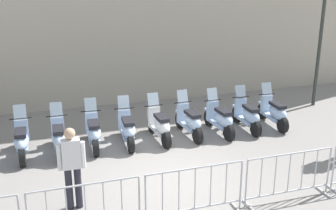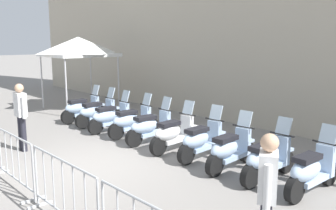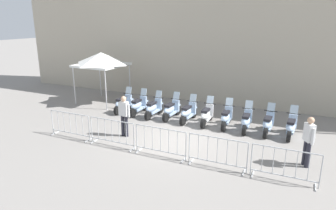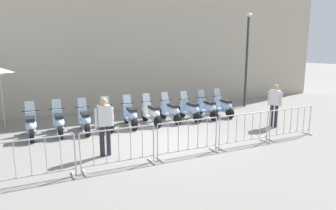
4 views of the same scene
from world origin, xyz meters
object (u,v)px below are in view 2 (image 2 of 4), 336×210
(motorcycle_7, at_px, (230,150))
(motorcycle_1, at_px, (97,113))
(motorcycle_0, at_px, (82,109))
(barrier_segment_3, at_px, (63,193))
(motorcycle_5, at_px, (173,134))
(canopy_tent, at_px, (78,47))
(officer_near_row_end, at_px, (21,113))
(motorcycle_4, at_px, (150,127))
(barrier_segment_2, at_px, (12,160))
(motorcycle_6, at_px, (201,141))
(motorcycle_9, at_px, (311,171))
(motorcycle_2, at_px, (111,117))
(motorcycle_8, at_px, (267,159))
(officer_mid_plaza, at_px, (267,193))
(motorcycle_3, at_px, (132,121))

(motorcycle_7, bearing_deg, motorcycle_1, -178.48)
(motorcycle_0, relative_size, barrier_segment_3, 0.86)
(motorcycle_5, relative_size, canopy_tent, 0.59)
(motorcycle_0, bearing_deg, motorcycle_1, 3.93)
(barrier_segment_3, bearing_deg, officer_near_row_end, 168.59)
(motorcycle_0, distance_m, motorcycle_1, 0.91)
(motorcycle_4, relative_size, barrier_segment_2, 0.86)
(officer_near_row_end, bearing_deg, barrier_segment_2, -23.19)
(barrier_segment_3, distance_m, officer_near_row_end, 4.42)
(motorcycle_6, relative_size, barrier_segment_3, 0.86)
(motorcycle_5, height_order, motorcycle_9, same)
(motorcycle_1, relative_size, motorcycle_9, 1.00)
(motorcycle_6, xyz_separation_m, motorcycle_9, (2.73, 0.08, 0.00))
(motorcycle_0, relative_size, motorcycle_2, 1.00)
(motorcycle_2, xyz_separation_m, barrier_segment_3, (4.52, -3.62, 0.07))
(motorcycle_8, relative_size, canopy_tent, 0.59)
(motorcycle_1, bearing_deg, officer_near_row_end, -68.11)
(motorcycle_0, relative_size, officer_near_row_end, 1.00)
(motorcycle_4, xyz_separation_m, motorcycle_7, (2.75, 0.06, 0.00))
(canopy_tent, bearing_deg, motorcycle_4, -8.92)
(officer_near_row_end, bearing_deg, officer_mid_plaza, 4.85)
(motorcycle_2, bearing_deg, motorcycle_9, 2.83)
(motorcycle_3, height_order, motorcycle_9, same)
(motorcycle_0, distance_m, officer_mid_plaza, 9.21)
(motorcycle_2, distance_m, motorcycle_7, 4.57)
(motorcycle_3, bearing_deg, motorcycle_8, 1.24)
(motorcycle_1, distance_m, officer_near_row_end, 3.06)
(officer_mid_plaza, distance_m, canopy_tent, 11.67)
(motorcycle_2, distance_m, motorcycle_3, 0.92)
(motorcycle_7, bearing_deg, motorcycle_3, -179.45)
(motorcycle_2, relative_size, motorcycle_5, 1.00)
(motorcycle_5, relative_size, barrier_segment_3, 0.86)
(motorcycle_1, height_order, officer_mid_plaza, officer_mid_plaza)
(motorcycle_1, distance_m, motorcycle_6, 4.57)
(motorcycle_3, bearing_deg, officer_near_row_end, -103.44)
(motorcycle_6, relative_size, barrier_segment_2, 0.86)
(motorcycle_4, relative_size, motorcycle_8, 1.00)
(motorcycle_0, distance_m, motorcycle_9, 8.22)
(motorcycle_9, bearing_deg, officer_near_row_end, -153.56)
(motorcycle_3, distance_m, barrier_segment_2, 4.16)
(officer_near_row_end, bearing_deg, motorcycle_5, 49.08)
(motorcycle_7, height_order, barrier_segment_3, motorcycle_7)
(motorcycle_9, height_order, barrier_segment_2, motorcycle_9)
(motorcycle_1, bearing_deg, motorcycle_3, 3.47)
(motorcycle_9, relative_size, canopy_tent, 0.59)
(motorcycle_2, bearing_deg, motorcycle_6, 3.75)
(motorcycle_4, height_order, motorcycle_9, same)
(motorcycle_9, bearing_deg, motorcycle_4, -177.68)
(motorcycle_0, bearing_deg, motorcycle_4, 2.35)
(motorcycle_7, bearing_deg, barrier_segment_2, -118.63)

